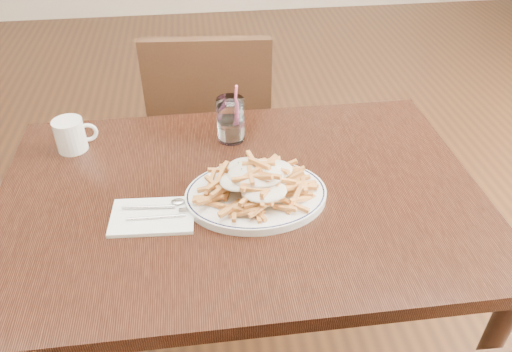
{
  "coord_description": "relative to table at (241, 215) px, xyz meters",
  "views": [
    {
      "loc": [
        -0.09,
        -0.96,
        1.53
      ],
      "look_at": [
        0.03,
        -0.04,
        0.82
      ],
      "focal_mm": 35.0,
      "sensor_mm": 36.0,
      "label": 1
    }
  ],
  "objects": [
    {
      "name": "loaded_fries",
      "position": [
        0.03,
        -0.04,
        0.14
      ],
      "size": [
        0.31,
        0.28,
        0.08
      ],
      "color": "#C17F3B",
      "rests_on": "fries_plate"
    },
    {
      "name": "fries_plate",
      "position": [
        0.03,
        -0.04,
        0.09
      ],
      "size": [
        0.4,
        0.36,
        0.02
      ],
      "color": "white",
      "rests_on": "table"
    },
    {
      "name": "napkin",
      "position": [
        -0.21,
        -0.07,
        0.08
      ],
      "size": [
        0.2,
        0.14,
        0.01
      ],
      "primitive_type": "cube",
      "rotation": [
        0.0,
        0.0,
        -0.06
      ],
      "color": "white",
      "rests_on": "table"
    },
    {
      "name": "water_glass",
      "position": [
        -0.0,
        0.24,
        0.13
      ],
      "size": [
        0.08,
        0.08,
        0.17
      ],
      "color": "white",
      "rests_on": "table"
    },
    {
      "name": "chair_far",
      "position": [
        -0.04,
        0.66,
        -0.15
      ],
      "size": [
        0.46,
        0.46,
        0.93
      ],
      "color": "#331D11",
      "rests_on": "ground"
    },
    {
      "name": "table",
      "position": [
        0.0,
        0.0,
        0.0
      ],
      "size": [
        1.2,
        0.8,
        0.75
      ],
      "color": "black",
      "rests_on": "ground"
    },
    {
      "name": "cutlery",
      "position": [
        -0.21,
        -0.07,
        0.09
      ],
      "size": [
        0.17,
        0.06,
        0.01
      ],
      "color": "silver",
      "rests_on": "napkin"
    },
    {
      "name": "coffee_mug",
      "position": [
        -0.44,
        0.25,
        0.12
      ],
      "size": [
        0.11,
        0.08,
        0.09
      ],
      "color": "white",
      "rests_on": "table"
    }
  ]
}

